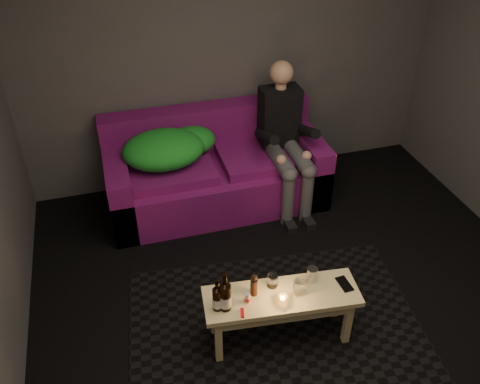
{
  "coord_description": "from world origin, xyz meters",
  "views": [
    {
      "loc": [
        -1.19,
        -2.13,
        2.95
      ],
      "look_at": [
        -0.27,
        1.07,
        0.58
      ],
      "focal_mm": 38.0,
      "sensor_mm": 36.0,
      "label": 1
    }
  ],
  "objects_px": {
    "sofa": "(215,172)",
    "beer_bottle_b": "(225,296)",
    "person": "(285,136)",
    "coffee_table": "(281,302)",
    "beer_bottle_a": "(217,298)",
    "steel_cup": "(312,274)"
  },
  "relations": [
    {
      "from": "coffee_table",
      "to": "steel_cup",
      "type": "bearing_deg",
      "value": 16.51
    },
    {
      "from": "steel_cup",
      "to": "beer_bottle_a",
      "type": "bearing_deg",
      "value": -174.06
    },
    {
      "from": "beer_bottle_a",
      "to": "beer_bottle_b",
      "type": "xyz_separation_m",
      "value": [
        0.05,
        -0.01,
        0.02
      ]
    },
    {
      "from": "person",
      "to": "coffee_table",
      "type": "height_order",
      "value": "person"
    },
    {
      "from": "person",
      "to": "coffee_table",
      "type": "bearing_deg",
      "value": -110.52
    },
    {
      "from": "person",
      "to": "beer_bottle_b",
      "type": "height_order",
      "value": "person"
    },
    {
      "from": "beer_bottle_a",
      "to": "beer_bottle_b",
      "type": "bearing_deg",
      "value": -14.14
    },
    {
      "from": "coffee_table",
      "to": "beer_bottle_b",
      "type": "distance_m",
      "value": 0.43
    },
    {
      "from": "person",
      "to": "steel_cup",
      "type": "xyz_separation_m",
      "value": [
        -0.35,
        -1.52,
        -0.21
      ]
    },
    {
      "from": "sofa",
      "to": "beer_bottle_b",
      "type": "height_order",
      "value": "sofa"
    },
    {
      "from": "beer_bottle_a",
      "to": "coffee_table",
      "type": "bearing_deg",
      "value": -0.11
    },
    {
      "from": "sofa",
      "to": "person",
      "type": "relative_size",
      "value": 1.5
    },
    {
      "from": "sofa",
      "to": "beer_bottle_b",
      "type": "xyz_separation_m",
      "value": [
        -0.36,
        -1.77,
        0.23
      ]
    },
    {
      "from": "beer_bottle_a",
      "to": "beer_bottle_b",
      "type": "height_order",
      "value": "beer_bottle_b"
    },
    {
      "from": "sofa",
      "to": "coffee_table",
      "type": "height_order",
      "value": "sofa"
    },
    {
      "from": "beer_bottle_b",
      "to": "steel_cup",
      "type": "distance_m",
      "value": 0.64
    },
    {
      "from": "beer_bottle_b",
      "to": "person",
      "type": "bearing_deg",
      "value": 58.4
    },
    {
      "from": "person",
      "to": "beer_bottle_a",
      "type": "distance_m",
      "value": 1.91
    },
    {
      "from": "steel_cup",
      "to": "person",
      "type": "bearing_deg",
      "value": 76.92
    },
    {
      "from": "coffee_table",
      "to": "beer_bottle_a",
      "type": "bearing_deg",
      "value": 179.89
    },
    {
      "from": "sofa",
      "to": "beer_bottle_b",
      "type": "distance_m",
      "value": 1.82
    },
    {
      "from": "coffee_table",
      "to": "sofa",
      "type": "bearing_deg",
      "value": 91.07
    }
  ]
}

